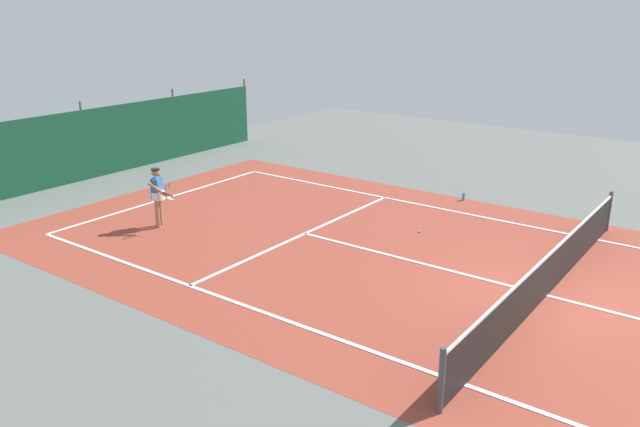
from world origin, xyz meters
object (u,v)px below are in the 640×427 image
tennis_net (549,273)px  parked_car (11,154)px  tennis_player (158,193)px  tennis_ball_near_player (127,229)px  tennis_ball_midcourt (420,231)px  water_bottle (463,197)px

tennis_net → parked_car: 18.29m
parked_car → tennis_net: bearing=-87.5°
tennis_player → parked_car: 8.28m
tennis_player → parked_car: bearing=-121.0°
tennis_player → tennis_ball_near_player: tennis_player is taller
tennis_ball_near_player → parked_car: size_ratio=0.02×
tennis_ball_midcourt → parked_car: bearing=103.1°
tennis_net → tennis_ball_near_player: tennis_net is taller
tennis_ball_midcourt → water_bottle: water_bottle is taller
tennis_net → parked_car: size_ratio=2.38×
tennis_ball_midcourt → water_bottle: size_ratio=0.28×
tennis_ball_near_player → tennis_ball_midcourt: (4.55, -6.46, 0.00)m
tennis_net → tennis_ball_near_player: bearing=104.2°
tennis_ball_near_player → tennis_ball_midcourt: bearing=-54.9°
tennis_net → parked_car: bearing=94.4°
tennis_player → tennis_ball_midcourt: tennis_player is taller
parked_car → water_bottle: (6.74, -13.95, -0.72)m
tennis_net → water_bottle: size_ratio=42.17×
tennis_net → tennis_player: 10.15m
tennis_ball_midcourt → parked_car: parked_car is taller
tennis_player → tennis_ball_near_player: bearing=-61.0°
tennis_ball_midcourt → tennis_ball_near_player: bearing=125.1°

